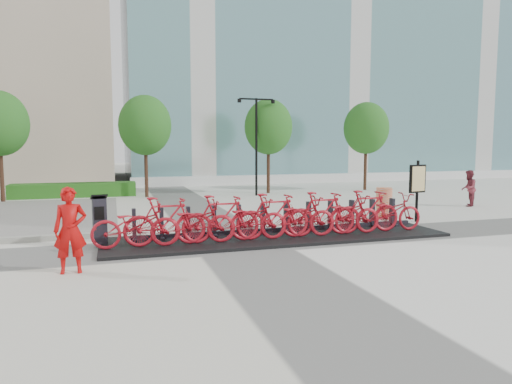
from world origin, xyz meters
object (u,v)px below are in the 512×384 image
object	(u,v)px
worker_red	(70,230)
pedestrian	(469,188)
kiosk	(100,220)
construction_barrel	(384,203)
bike_0	(136,225)
map_sign	(418,181)

from	to	relation	value
worker_red	pedestrian	bearing A→B (deg)	19.76
kiosk	construction_barrel	distance (m)	9.78
bike_0	kiosk	distance (m)	1.10
worker_red	map_sign	world-z (taller)	map_sign
bike_0	pedestrian	xyz separation A→B (m)	(13.99, 4.30, 0.14)
construction_barrel	kiosk	bearing A→B (deg)	-168.72
bike_0	worker_red	size ratio (longest dim) A/B	1.20
pedestrian	construction_barrel	distance (m)	5.53
worker_red	map_sign	size ratio (longest dim) A/B	0.84
bike_0	pedestrian	size ratio (longest dim) A/B	1.37
kiosk	worker_red	size ratio (longest dim) A/B	0.73
bike_0	worker_red	bearing A→B (deg)	140.39
map_sign	bike_0	bearing A→B (deg)	179.01
pedestrian	map_sign	size ratio (longest dim) A/B	0.74
kiosk	pedestrian	size ratio (longest dim) A/B	0.83
pedestrian	construction_barrel	world-z (taller)	pedestrian
kiosk	worker_red	distance (m)	2.38
pedestrian	worker_red	bearing A→B (deg)	-18.62
kiosk	worker_red	bearing A→B (deg)	-111.19
bike_0	pedestrian	bearing A→B (deg)	-72.91
pedestrian	map_sign	world-z (taller)	map_sign
bike_0	kiosk	world-z (taller)	kiosk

